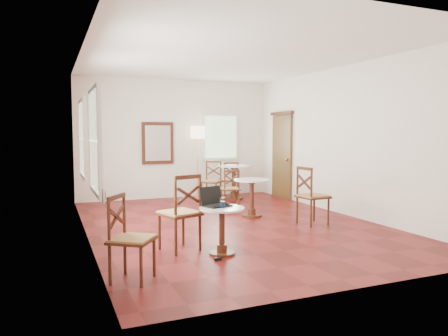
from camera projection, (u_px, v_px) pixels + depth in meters
name	position (u px, v px, depth m)	size (l,w,h in m)	color
ground	(230.00, 224.00, 7.77)	(7.00, 7.00, 0.00)	#611110
room_shell	(222.00, 120.00, 7.84)	(5.02, 7.02, 3.01)	white
cafe_table_near	(222.00, 225.00, 5.78)	(0.61, 0.61, 0.65)	#492212
cafe_table_mid	(252.00, 193.00, 8.41)	(0.70, 0.70, 0.74)	#492212
cafe_table_back	(234.00, 178.00, 10.64)	(0.80, 0.80, 0.85)	#492212
chair_near_a	(181.00, 213.00, 5.96)	(0.63, 0.63, 1.09)	#492212
chair_near_b	(130.00, 238.00, 4.75)	(0.62, 0.62, 0.97)	#492212
chair_mid_a	(230.00, 189.00, 9.44)	(0.45, 0.45, 0.85)	#492212
chair_mid_b	(312.00, 196.00, 7.67)	(0.53, 0.53, 1.05)	#492212
chair_back_a	(229.00, 180.00, 10.84)	(0.46, 0.46, 0.93)	#492212
chair_back_b	(212.00, 181.00, 10.37)	(0.63, 0.63, 0.97)	#492212
floor_lamp	(198.00, 137.00, 10.72)	(0.36, 0.36, 1.83)	#BF8C3F
laptop	(214.00, 201.00, 5.88)	(0.44, 0.40, 0.26)	black
mouse	(226.00, 204.00, 5.87)	(0.11, 0.07, 0.04)	black
navy_mug	(223.00, 205.00, 5.73)	(0.11, 0.07, 0.08)	black
water_glass	(222.00, 201.00, 5.93)	(0.07, 0.07, 0.11)	white
power_adapter	(218.00, 259.00, 5.54)	(0.10, 0.06, 0.04)	black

